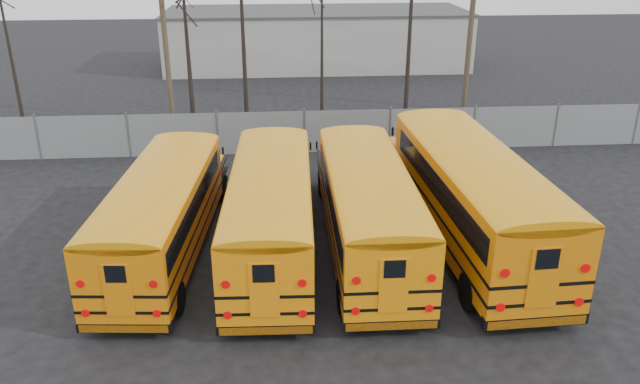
{
  "coord_description": "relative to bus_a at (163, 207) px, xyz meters",
  "views": [
    {
      "loc": [
        -1.44,
        -15.61,
        9.69
      ],
      "look_at": [
        0.04,
        3.41,
        1.6
      ],
      "focal_mm": 35.0,
      "sensor_mm": 36.0,
      "label": 1
    }
  ],
  "objects": [
    {
      "name": "ground",
      "position": [
        4.96,
        -2.37,
        -1.7
      ],
      "size": [
        120.0,
        120.0,
        0.0
      ],
      "primitive_type": "plane",
      "color": "black",
      "rests_on": "ground"
    },
    {
      "name": "fence",
      "position": [
        4.96,
        9.63,
        -0.7
      ],
      "size": [
        40.0,
        0.04,
        2.0
      ],
      "primitive_type": "cube",
      "color": "gray",
      "rests_on": "ground"
    },
    {
      "name": "distant_building",
      "position": [
        6.96,
        29.63,
        0.3
      ],
      "size": [
        22.0,
        8.0,
        4.0
      ],
      "primitive_type": "cube",
      "color": "#B7B6B1",
      "rests_on": "ground"
    },
    {
      "name": "bus_a",
      "position": [
        0.0,
        0.0,
        0.0
      ],
      "size": [
        3.25,
        10.52,
        2.9
      ],
      "rotation": [
        0.0,
        0.0,
        -0.08
      ],
      "color": "black",
      "rests_on": "ground"
    },
    {
      "name": "bus_b",
      "position": [
        3.37,
        -0.19,
        0.07
      ],
      "size": [
        2.91,
        10.86,
        3.01
      ],
      "rotation": [
        0.0,
        0.0,
        -0.04
      ],
      "color": "black",
      "rests_on": "ground"
    },
    {
      "name": "bus_c",
      "position": [
        6.4,
        -0.22,
        0.07
      ],
      "size": [
        2.61,
        10.83,
        3.02
      ],
      "rotation": [
        0.0,
        0.0,
        -0.01
      ],
      "color": "black",
      "rests_on": "ground"
    },
    {
      "name": "bus_d",
      "position": [
        9.8,
        0.1,
        0.27
      ],
      "size": [
        3.25,
        12.12,
        3.36
      ],
      "rotation": [
        0.0,
        0.0,
        0.04
      ],
      "color": "black",
      "rests_on": "ground"
    },
    {
      "name": "utility_pole_left",
      "position": [
        -1.9,
        15.04,
        2.87
      ],
      "size": [
        1.49,
        0.76,
        8.89
      ],
      "rotation": [
        0.0,
        0.0,
        -0.43
      ],
      "color": "brown",
      "rests_on": "ground"
    },
    {
      "name": "utility_pole_right",
      "position": [
        14.55,
        16.47,
        3.27
      ],
      "size": [
        1.72,
        0.39,
        9.67
      ],
      "rotation": [
        0.0,
        0.0,
        0.15
      ],
      "color": "#4C3C2B",
      "rests_on": "ground"
    },
    {
      "name": "tree_1",
      "position": [
        -8.54,
        12.11,
        3.12
      ],
      "size": [
        0.26,
        0.26,
        9.64
      ],
      "primitive_type": "cone",
      "color": "black",
      "rests_on": "ground"
    },
    {
      "name": "tree_2",
      "position": [
        -0.6,
        13.62,
        3.03
      ],
      "size": [
        0.26,
        0.26,
        9.46
      ],
      "primitive_type": "cone",
      "color": "black",
      "rests_on": "ground"
    },
    {
      "name": "tree_3",
      "position": [
        2.14,
        13.99,
        4.63
      ],
      "size": [
        0.26,
        0.26,
        12.66
      ],
      "primitive_type": "cone",
      "color": "black",
      "rests_on": "ground"
    },
    {
      "name": "tree_4",
      "position": [
        6.23,
        15.5,
        3.23
      ],
      "size": [
        0.26,
        0.26,
        9.87
      ],
      "primitive_type": "cone",
      "color": "black",
      "rests_on": "ground"
    },
    {
      "name": "tree_5",
      "position": [
        10.26,
        12.44,
        4.71
      ],
      "size": [
        0.26,
        0.26,
        12.82
      ],
      "primitive_type": "cone",
      "color": "black",
      "rests_on": "ground"
    }
  ]
}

